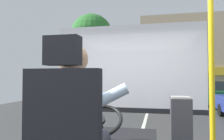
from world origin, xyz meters
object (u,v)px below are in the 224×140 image
fare_box (181,131)px  parked_car_green (218,93)px  bus_driver (76,120)px  handrail_pole (212,88)px

fare_box → parked_car_green: (3.27, 11.15, -0.29)m
bus_driver → fare_box: 1.56m
parked_car_green → fare_box: bearing=-106.3°
bus_driver → parked_car_green: 13.09m
bus_driver → parked_car_green: (4.11, 12.42, -0.63)m
handrail_pole → bus_driver: bearing=-155.8°
bus_driver → fare_box: bus_driver is taller
handrail_pole → parked_car_green: bearing=75.5°
parked_car_green → bus_driver: bearing=-108.3°
handrail_pole → parked_car_green: 12.39m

